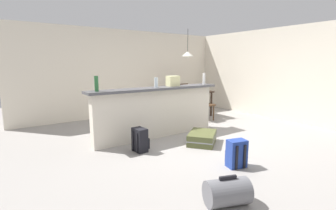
% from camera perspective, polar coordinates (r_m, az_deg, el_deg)
% --- Properties ---
extents(ground_plane, '(13.00, 13.00, 0.05)m').
position_cam_1_polar(ground_plane, '(5.26, 6.64, -7.81)').
color(ground_plane, gray).
extents(wall_back, '(6.60, 0.10, 2.50)m').
position_cam_1_polar(wall_back, '(7.58, -8.75, 7.32)').
color(wall_back, silver).
rests_on(wall_back, ground_plane).
extents(wall_right, '(0.10, 6.00, 2.50)m').
position_cam_1_polar(wall_right, '(7.57, 22.95, 6.67)').
color(wall_right, silver).
rests_on(wall_right, ground_plane).
extents(partition_half_wall, '(2.80, 0.20, 1.00)m').
position_cam_1_polar(partition_half_wall, '(5.20, -2.49, -1.96)').
color(partition_half_wall, silver).
rests_on(partition_half_wall, ground_plane).
extents(bar_countertop, '(2.96, 0.40, 0.05)m').
position_cam_1_polar(bar_countertop, '(5.12, -2.53, 3.83)').
color(bar_countertop, '#4C4C51').
rests_on(bar_countertop, partition_half_wall).
extents(bottle_green, '(0.07, 0.07, 0.27)m').
position_cam_1_polar(bottle_green, '(4.53, -16.23, 4.75)').
color(bottle_green, '#2D6B38').
rests_on(bottle_green, bar_countertop).
extents(bottle_clear, '(0.07, 0.07, 0.21)m').
position_cam_1_polar(bottle_clear, '(5.05, -2.75, 5.22)').
color(bottle_clear, silver).
rests_on(bottle_clear, bar_countertop).
extents(bottle_white, '(0.06, 0.06, 0.27)m').
position_cam_1_polar(bottle_white, '(5.84, 8.32, 6.04)').
color(bottle_white, silver).
rests_on(bottle_white, bar_countertop).
extents(grocery_bag, '(0.26, 0.18, 0.22)m').
position_cam_1_polar(grocery_bag, '(5.37, 1.13, 5.57)').
color(grocery_bag, beige).
rests_on(grocery_bag, bar_countertop).
extents(dining_table, '(1.10, 0.80, 0.74)m').
position_cam_1_polar(dining_table, '(7.24, 5.39, 2.49)').
color(dining_table, '#332319').
rests_on(dining_table, ground_plane).
extents(dining_chair_near_partition, '(0.42, 0.42, 0.93)m').
position_cam_1_polar(dining_chair_near_partition, '(6.81, 8.17, 0.86)').
color(dining_chair_near_partition, '#4C331E').
rests_on(dining_chair_near_partition, ground_plane).
extents(dining_chair_far_side, '(0.40, 0.40, 0.93)m').
position_cam_1_polar(dining_chair_far_side, '(7.66, 2.88, 1.92)').
color(dining_chair_far_side, '#4C331E').
rests_on(dining_chair_far_side, ground_plane).
extents(pendant_lamp, '(0.34, 0.34, 0.81)m').
position_cam_1_polar(pendant_lamp, '(7.21, 4.55, 11.71)').
color(pendant_lamp, black).
extents(suitcase_flat_olive, '(0.86, 0.81, 0.22)m').
position_cam_1_polar(suitcase_flat_olive, '(4.90, 7.92, -7.52)').
color(suitcase_flat_olive, '#51562D').
rests_on(suitcase_flat_olive, ground_plane).
extents(backpack_black, '(0.26, 0.29, 0.42)m').
position_cam_1_polar(backpack_black, '(4.44, -6.46, -8.07)').
color(backpack_black, black).
rests_on(backpack_black, ground_plane).
extents(duffel_bag_grey, '(0.55, 0.45, 0.34)m').
position_cam_1_polar(duffel_bag_grey, '(2.95, 13.54, -18.97)').
color(duffel_bag_grey, slate).
rests_on(duffel_bag_grey, ground_plane).
extents(backpack_blue, '(0.32, 0.29, 0.42)m').
position_cam_1_polar(backpack_blue, '(3.92, 15.50, -10.82)').
color(backpack_blue, '#233D93').
rests_on(backpack_blue, ground_plane).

